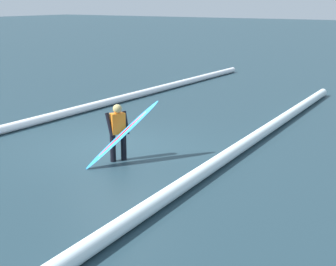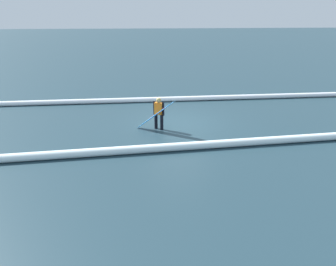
{
  "view_description": "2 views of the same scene",
  "coord_description": "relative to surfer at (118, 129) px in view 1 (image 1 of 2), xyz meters",
  "views": [
    {
      "loc": [
        10.16,
        8.36,
        3.82
      ],
      "look_at": [
        1.15,
        2.42,
        0.97
      ],
      "focal_mm": 53.88,
      "sensor_mm": 36.0,
      "label": 1
    },
    {
      "loc": [
        1.81,
        13.5,
        4.74
      ],
      "look_at": [
        0.84,
        3.59,
        0.87
      ],
      "focal_mm": 33.08,
      "sensor_mm": 36.0,
      "label": 2
    }
  ],
  "objects": [
    {
      "name": "wave_crest_foreground",
      "position": [
        -2.98,
        -4.49,
        -0.65
      ],
      "size": [
        25.41,
        0.55,
        0.28
      ],
      "primitive_type": "cylinder",
      "rotation": [
        0.0,
        1.57,
        0.01
      ],
      "color": "white",
      "rests_on": "ground_plane"
    },
    {
      "name": "surfer",
      "position": [
        0.0,
        0.0,
        0.0
      ],
      "size": [
        0.46,
        0.42,
        1.41
      ],
      "rotation": [
        0.0,
        0.0,
        5.76
      ],
      "color": "black",
      "rests_on": "ground_plane"
    },
    {
      "name": "surfboard",
      "position": [
        0.16,
        0.27,
        -0.05
      ],
      "size": [
        1.75,
        1.25,
        1.51
      ],
      "color": "#268CE5",
      "rests_on": "ground_plane"
    },
    {
      "name": "wave_crest_midground",
      "position": [
        1.26,
        2.45,
        -0.64
      ],
      "size": [
        25.28,
        1.98,
        0.3
      ],
      "primitive_type": "cylinder",
      "rotation": [
        0.0,
        1.57,
        0.07
      ],
      "color": "white",
      "rests_on": "ground_plane"
    },
    {
      "name": "ground_plane",
      "position": [
        -0.97,
        -0.85,
        -0.79
      ],
      "size": [
        185.93,
        185.93,
        0.0
      ],
      "primitive_type": "plane",
      "color": "#1F3641"
    }
  ]
}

